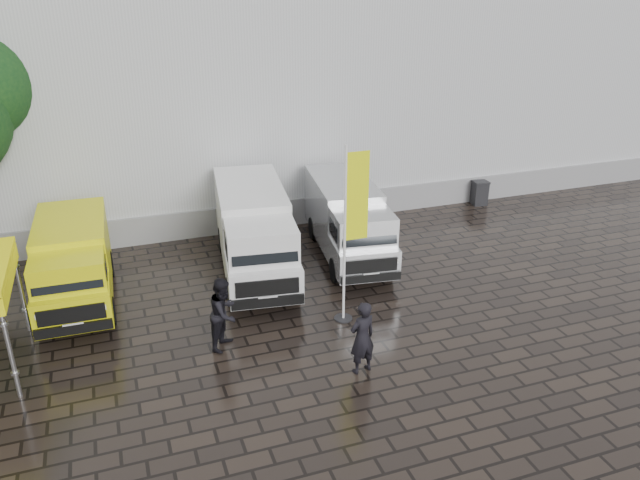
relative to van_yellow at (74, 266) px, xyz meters
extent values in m
plane|color=black|center=(6.85, -4.30, -1.14)|extent=(120.00, 120.00, 0.00)
cube|color=silver|center=(8.85, 11.70, 4.86)|extent=(44.00, 16.00, 12.00)
cube|color=gray|center=(8.85, 3.65, -0.64)|extent=(44.00, 0.15, 1.00)
cylinder|color=silver|center=(-1.26, -1.16, 0.11)|extent=(0.10, 0.10, 2.50)
cylinder|color=silver|center=(-1.26, -4.11, 0.11)|extent=(0.10, 0.10, 2.50)
cylinder|color=black|center=(6.80, -3.39, -1.12)|extent=(0.50, 0.50, 0.04)
cylinder|color=white|center=(6.80, -3.39, 1.30)|extent=(0.07, 0.07, 4.88)
cube|color=#F4FF0D|center=(7.13, -3.39, 2.37)|extent=(0.60, 0.03, 2.34)
cube|color=black|center=(15.31, 3.23, -0.65)|extent=(0.67, 0.67, 0.98)
imported|color=black|center=(6.33, -5.77, -0.21)|extent=(0.75, 0.57, 1.85)
imported|color=black|center=(3.52, -3.63, -0.19)|extent=(1.13, 1.17, 1.90)
camera|label=1|loc=(1.28, -17.11, 7.67)|focal=35.00mm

